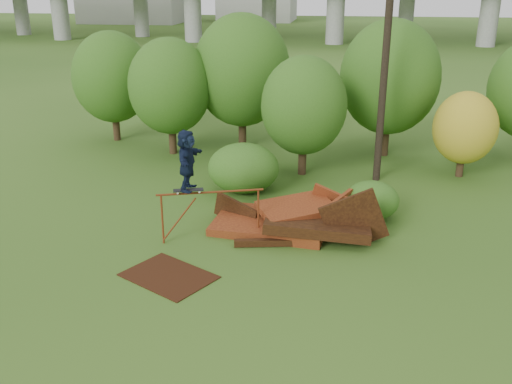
# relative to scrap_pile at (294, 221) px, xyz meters

# --- Properties ---
(ground) EXTENTS (240.00, 240.00, 0.00)m
(ground) POSITION_rel_scrap_pile_xyz_m (-0.27, -2.86, -0.36)
(ground) COLOR #2D5116
(ground) RESTS_ON ground
(scrap_pile) EXTENTS (5.71, 2.95, 2.15)m
(scrap_pile) POSITION_rel_scrap_pile_xyz_m (0.00, 0.00, 0.00)
(scrap_pile) COLOR #50190E
(scrap_pile) RESTS_ON ground
(grind_rail) EXTENTS (3.06, 1.05, 1.59)m
(grind_rail) POSITION_rel_scrap_pile_xyz_m (-2.43, -0.97, 0.84)
(grind_rail) COLOR maroon
(grind_rail) RESTS_ON ground
(skateboard) EXTENTS (0.92, 0.50, 0.09)m
(skateboard) POSITION_rel_scrap_pile_xyz_m (-3.04, -1.17, 1.30)
(skateboard) COLOR black
(skateboard) RESTS_ON grind_rail
(skater) EXTENTS (0.54, 1.68, 1.81)m
(skater) POSITION_rel_scrap_pile_xyz_m (-3.04, -1.17, 2.22)
(skater) COLOR #111C34
(skater) RESTS_ON skateboard
(flat_plate) EXTENTS (2.83, 2.58, 0.03)m
(flat_plate) POSITION_rel_scrap_pile_xyz_m (-3.05, -3.41, -0.35)
(flat_plate) COLOR black
(flat_plate) RESTS_ON ground
(tree_0) EXTENTS (3.69, 3.69, 5.21)m
(tree_0) POSITION_rel_scrap_pile_xyz_m (-6.28, 7.86, 2.72)
(tree_0) COLOR black
(tree_0) RESTS_ON ground
(tree_1) EXTENTS (4.44, 4.44, 6.17)m
(tree_1) POSITION_rel_scrap_pile_xyz_m (-3.32, 9.35, 3.25)
(tree_1) COLOR black
(tree_1) RESTS_ON ground
(tree_2) EXTENTS (3.41, 3.41, 4.80)m
(tree_2) POSITION_rel_scrap_pile_xyz_m (-0.20, 5.80, 2.47)
(tree_2) COLOR black
(tree_2) RESTS_ON ground
(tree_3) EXTENTS (4.33, 4.33, 6.01)m
(tree_3) POSITION_rel_scrap_pile_xyz_m (3.27, 9.07, 3.15)
(tree_3) COLOR black
(tree_3) RESTS_ON ground
(tree_4) EXTENTS (2.50, 2.50, 3.46)m
(tree_4) POSITION_rel_scrap_pile_xyz_m (6.13, 6.48, 1.65)
(tree_4) COLOR black
(tree_4) RESTS_ON ground
(tree_6) EXTENTS (3.79, 3.79, 5.30)m
(tree_6) POSITION_rel_scrap_pile_xyz_m (-9.72, 9.69, 2.75)
(tree_6) COLOR black
(tree_6) RESTS_ON ground
(shrub_left) EXTENTS (2.66, 2.46, 1.84)m
(shrub_left) POSITION_rel_scrap_pile_xyz_m (-2.21, 3.40, 0.56)
(shrub_left) COLOR #294F15
(shrub_left) RESTS_ON ground
(shrub_right) EXTENTS (1.81, 1.66, 1.28)m
(shrub_right) POSITION_rel_scrap_pile_xyz_m (2.44, 1.51, 0.28)
(shrub_right) COLOR #294F15
(shrub_right) RESTS_ON ground
(utility_pole) EXTENTS (1.40, 0.28, 9.59)m
(utility_pole) POSITION_rel_scrap_pile_xyz_m (2.79, 5.53, 4.51)
(utility_pole) COLOR black
(utility_pole) RESTS_ON ground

